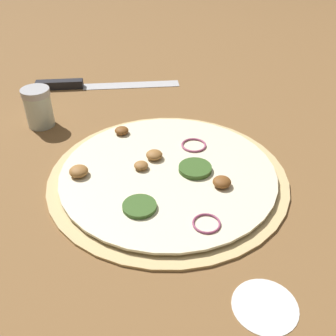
{
  "coord_description": "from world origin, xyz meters",
  "views": [
    {
      "loc": [
        0.46,
        -0.13,
        0.37
      ],
      "look_at": [
        0.0,
        0.0,
        0.02
      ],
      "focal_mm": 42.0,
      "sensor_mm": 36.0,
      "label": 1
    }
  ],
  "objects": [
    {
      "name": "flour_patch",
      "position": [
        0.25,
        0.04,
        0.0
      ],
      "size": [
        0.07,
        0.07,
        0.0
      ],
      "color": "white",
      "rests_on": "ground_plane"
    },
    {
      "name": "ground_plane",
      "position": [
        0.0,
        0.0,
        0.0
      ],
      "size": [
        3.0,
        3.0,
        0.0
      ],
      "primitive_type": "plane",
      "color": "brown"
    },
    {
      "name": "spice_jar",
      "position": [
        -0.22,
        -0.18,
        0.04
      ],
      "size": [
        0.05,
        0.05,
        0.07
      ],
      "color": "silver",
      "rests_on": "ground_plane"
    },
    {
      "name": "knife",
      "position": [
        -0.37,
        -0.09,
        0.01
      ],
      "size": [
        0.08,
        0.31,
        0.02
      ],
      "rotation": [
        0.0,
        0.0,
        1.38
      ],
      "color": "silver",
      "rests_on": "ground_plane"
    },
    {
      "name": "pizza",
      "position": [
        0.0,
        -0.0,
        0.01
      ],
      "size": [
        0.37,
        0.37,
        0.03
      ],
      "color": "#D6B77A",
      "rests_on": "ground_plane"
    }
  ]
}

